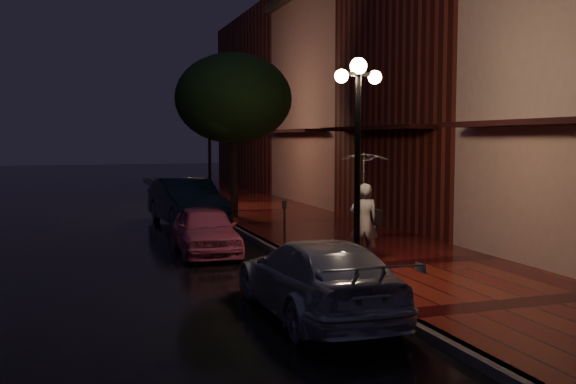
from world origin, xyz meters
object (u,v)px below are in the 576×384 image
object	(u,v)px
woman_with_umbrella	(364,189)
navy_car	(187,202)
parking_meter	(284,219)
pink_car	(206,230)
streetlamp_far	(210,147)
silver_car	(317,277)
street_tree	(234,101)
streetlamp_near	(358,155)

from	to	relation	value
woman_with_umbrella	navy_car	bearing A→B (deg)	-54.74
parking_meter	pink_car	bearing A→B (deg)	176.56
navy_car	woman_with_umbrella	distance (m)	8.93
streetlamp_far	parking_meter	size ratio (longest dim) A/B	3.55
silver_car	parking_meter	world-z (taller)	parking_meter
pink_car	streetlamp_far	bearing A→B (deg)	80.16
street_tree	streetlamp_far	bearing A→B (deg)	94.91
streetlamp_far	pink_car	size ratio (longest dim) A/B	1.19
streetlamp_near	streetlamp_far	xyz separation A→B (m)	(0.00, 14.00, 0.00)
woman_with_umbrella	streetlamp_near	bearing A→B (deg)	79.11
woman_with_umbrella	silver_car	bearing A→B (deg)	72.37
woman_with_umbrella	pink_car	bearing A→B (deg)	-25.21
streetlamp_far	parking_meter	bearing A→B (deg)	-91.13
silver_car	pink_car	bearing A→B (deg)	-84.25
navy_car	woman_with_umbrella	world-z (taller)	woman_with_umbrella
streetlamp_far	pink_car	distance (m)	9.84
parking_meter	street_tree	bearing A→B (deg)	103.18
streetlamp_far	silver_car	xyz separation A→B (m)	(-1.48, -15.64, -1.96)
streetlamp_near	woman_with_umbrella	world-z (taller)	streetlamp_near
street_tree	silver_car	distance (m)	13.25
navy_car	silver_car	xyz separation A→B (m)	(0.12, -11.83, -0.15)
streetlamp_near	silver_car	xyz separation A→B (m)	(-1.48, -1.64, -1.96)
streetlamp_near	navy_car	distance (m)	10.47
woman_with_umbrella	parking_meter	world-z (taller)	woman_with_umbrella
streetlamp_far	pink_car	xyz separation A→B (m)	(-2.08, -9.41, -1.99)
pink_car	navy_car	distance (m)	5.62
streetlamp_near	parking_meter	xyz separation A→B (m)	(-0.20, 3.90, -1.71)
streetlamp_far	woman_with_umbrella	world-z (taller)	streetlamp_far
streetlamp_near	pink_car	world-z (taller)	streetlamp_near
streetlamp_near	streetlamp_far	distance (m)	14.00
street_tree	parking_meter	world-z (taller)	street_tree
pink_car	silver_car	xyz separation A→B (m)	(0.59, -6.23, 0.02)
silver_car	parking_meter	distance (m)	5.69
street_tree	pink_car	xyz separation A→B (m)	(-2.33, -6.40, -3.63)
pink_car	parking_meter	xyz separation A→B (m)	(1.88, -0.69, 0.27)
pink_car	navy_car	xyz separation A→B (m)	(0.48, 5.60, 0.18)
navy_car	parking_meter	size ratio (longest dim) A/B	3.96
pink_car	woman_with_umbrella	world-z (taller)	woman_with_umbrella
navy_car	street_tree	bearing A→B (deg)	18.01
street_tree	parking_meter	distance (m)	7.86
streetlamp_far	parking_meter	xyz separation A→B (m)	(-0.20, -10.10, -1.71)
parking_meter	streetlamp_far	bearing A→B (deg)	105.74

